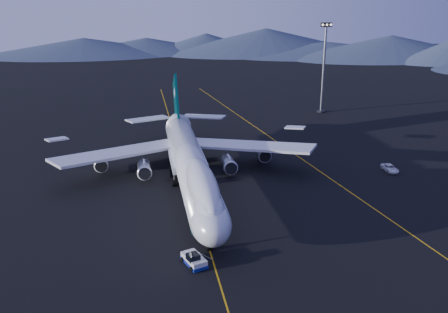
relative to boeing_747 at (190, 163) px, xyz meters
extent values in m
plane|color=black|center=(0.00, -0.03, -5.81)|extent=(500.00, 500.00, 0.00)
cube|color=#ECA90D|center=(0.00, -0.03, -5.80)|extent=(0.25, 220.00, 0.01)
cube|color=#ECA90D|center=(30.00, 9.97, -5.80)|extent=(28.08, 198.09, 0.01)
cone|color=#3D495F|center=(-40.81, 231.40, 0.19)|extent=(100.00, 100.00, 12.00)
cone|color=#3D495F|center=(36.76, 232.07, 0.19)|extent=(100.00, 100.00, 12.00)
cone|color=#3D495F|center=(110.33, 207.46, 0.19)|extent=(100.00, 100.00, 12.00)
cylinder|color=silver|center=(0.00, -0.03, -0.21)|extent=(6.50, 56.00, 6.50)
ellipsoid|color=silver|center=(0.00, -28.03, -0.21)|extent=(6.50, 10.40, 6.50)
ellipsoid|color=silver|center=(0.00, -18.53, 2.29)|extent=(5.13, 25.16, 5.85)
cube|color=black|center=(0.00, -30.03, 0.99)|extent=(3.60, 1.61, 1.29)
cone|color=silver|center=(0.00, 32.97, 0.59)|extent=(6.50, 12.00, 6.50)
cube|color=#03373A|center=(0.00, 0.97, -1.11)|extent=(6.24, 60.00, 1.10)
cube|color=silver|center=(0.00, 5.47, -1.31)|extent=(7.50, 13.00, 1.60)
cube|color=silver|center=(-14.50, 11.47, -0.61)|extent=(30.62, 23.28, 2.83)
cube|color=silver|center=(14.50, 11.47, -0.61)|extent=(30.62, 23.28, 2.83)
cylinder|color=slate|center=(-9.50, 7.47, -3.41)|extent=(2.90, 5.50, 2.90)
cylinder|color=slate|center=(-19.00, 13.97, -3.41)|extent=(2.90, 5.50, 2.90)
cylinder|color=slate|center=(9.50, 7.47, -3.41)|extent=(2.90, 5.50, 2.90)
cylinder|color=slate|center=(19.00, 13.97, -3.41)|extent=(2.90, 5.50, 2.90)
cube|color=#03373A|center=(0.00, 31.97, 5.59)|extent=(0.55, 14.11, 15.94)
cube|color=silver|center=(-7.50, 34.47, 0.99)|extent=(12.39, 9.47, 0.98)
cube|color=silver|center=(7.50, 34.47, 0.99)|extent=(12.39, 9.47, 0.98)
cylinder|color=black|center=(0.00, -26.53, -5.26)|extent=(0.90, 1.10, 1.10)
cube|color=silver|center=(-3.00, -30.42, -5.01)|extent=(3.80, 5.23, 1.18)
cube|color=navy|center=(-3.00, -30.42, -5.44)|extent=(3.97, 5.46, 0.54)
cube|color=black|center=(-3.00, -30.42, -4.15)|extent=(2.19, 2.19, 0.96)
imported|color=white|center=(46.71, 2.39, -5.06)|extent=(2.65, 5.48, 1.50)
cylinder|color=black|center=(51.57, 60.16, -5.59)|extent=(2.75, 2.75, 0.46)
cylinder|color=slate|center=(51.57, 60.16, 8.51)|extent=(0.80, 0.80, 28.64)
cube|color=black|center=(51.57, 60.16, 23.17)|extent=(3.67, 0.92, 1.37)
camera|label=1|loc=(-10.36, -97.64, 34.81)|focal=40.00mm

